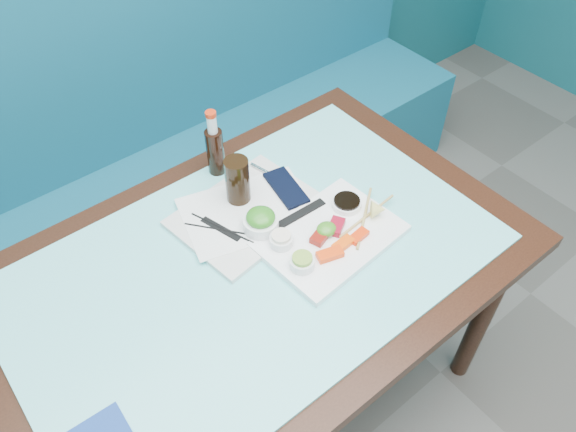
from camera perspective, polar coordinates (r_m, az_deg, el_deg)
booth_bench at (r=2.25m, az=-15.83°, el=2.58°), size 3.00×0.56×1.17m
dining_table at (r=1.52m, az=-3.34°, el=-6.74°), size 1.40×0.90×0.75m
glass_top at (r=1.45m, az=-3.48°, el=-4.70°), size 1.22×0.76×0.01m
sashimi_plate at (r=1.49m, az=4.27°, el=-2.11°), size 0.38×0.29×0.02m
salmon_left at (r=1.43m, az=4.28°, el=-3.91°), size 0.07×0.05×0.02m
salmon_mid at (r=1.45m, az=5.62°, el=-2.84°), size 0.06×0.03×0.01m
salmon_right at (r=1.47m, az=7.18°, el=-2.02°), size 0.06×0.04×0.01m
tuna_left at (r=1.46m, az=3.30°, el=-2.08°), size 0.06×0.05×0.02m
tuna_right at (r=1.49m, az=4.90°, el=-1.07°), size 0.07×0.06×0.02m
seaweed_garnish at (r=1.47m, az=3.92°, el=-1.35°), size 0.07×0.06×0.03m
ramekin_wasabi at (r=1.40m, az=1.45°, el=-4.79°), size 0.08×0.08×0.03m
wasabi_fill at (r=1.38m, az=1.46°, el=-4.31°), size 0.06×0.06×0.01m
ramekin_ginger at (r=1.44m, az=-0.69°, el=-2.51°), size 0.08×0.08×0.03m
ginger_fill at (r=1.43m, az=-0.70°, el=-2.04°), size 0.06×0.06×0.01m
soy_dish at (r=1.55m, az=5.98°, el=1.25°), size 0.10×0.10×0.02m
soy_fill at (r=1.54m, az=6.01°, el=1.55°), size 0.10×0.10×0.01m
lemon_wedge at (r=1.52m, az=9.17°, el=0.66°), size 0.06×0.06×0.05m
chopstick_sleeve at (r=1.52m, az=1.25°, el=0.23°), size 0.16×0.03×0.00m
wooden_chopstick_a at (r=1.52m, az=7.76°, el=-0.14°), size 0.19×0.14×0.01m
wooden_chopstick_b at (r=1.53m, az=8.03°, el=0.02°), size 0.22×0.03×0.01m
serving_tray at (r=1.55m, az=-4.10°, el=0.32°), size 0.42×0.34×0.01m
paper_placemat at (r=1.54m, az=-4.12°, el=0.53°), size 0.40×0.33×0.00m
seaweed_bowl at (r=1.48m, az=-2.76°, el=-0.80°), size 0.12×0.12×0.04m
seaweed_salad at (r=1.46m, az=-2.80°, el=-0.11°), size 0.10×0.10×0.04m
cola_glass at (r=1.53m, az=-5.16°, el=3.62°), size 0.08×0.08×0.14m
navy_pouch at (r=1.59m, az=-0.19°, el=2.86°), size 0.10×0.17×0.01m
fork at (r=1.65m, az=-2.64°, el=4.72°), size 0.03×0.08×0.01m
black_chopstick_a at (r=1.50m, az=-6.95°, el=-1.37°), size 0.13×0.16×0.01m
black_chopstick_b at (r=1.50m, az=-6.70°, el=-1.22°), size 0.07×0.19×0.01m
tray_sleeve at (r=1.50m, az=-6.83°, el=-1.32°), size 0.06×0.13×0.00m
cola_bottle_body at (r=1.64m, az=-7.39°, el=6.48°), size 0.06×0.06×0.15m
cola_bottle_neck at (r=1.58m, az=-7.74°, el=9.24°), size 0.03×0.03×0.05m
cola_bottle_cap at (r=1.56m, az=-7.86°, el=10.22°), size 0.04×0.04×0.01m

